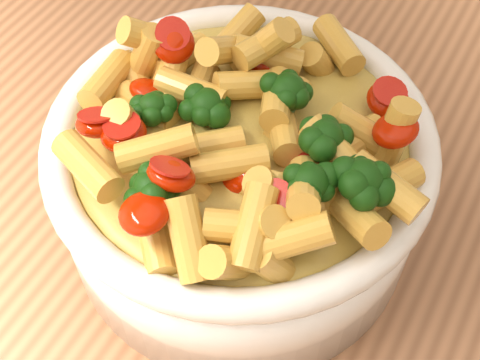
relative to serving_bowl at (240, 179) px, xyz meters
The scene contains 2 objects.
serving_bowl is the anchor object (origin of this frame).
pasta_salad 0.06m from the serving_bowl, 90.00° to the left, with size 0.19×0.19×0.04m.
Camera 1 is at (0.04, -0.16, 1.29)m, focal length 50.00 mm.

